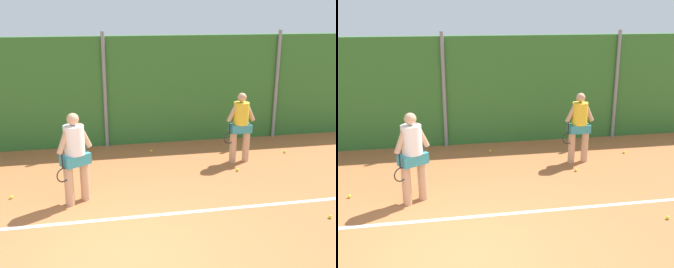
% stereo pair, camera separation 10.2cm
% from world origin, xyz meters
% --- Properties ---
extents(ground_plane, '(26.11, 26.11, 0.00)m').
position_xyz_m(ground_plane, '(0.00, 1.64, 0.00)').
color(ground_plane, '#B76638').
extents(hedge_fence_backdrop, '(16.97, 0.25, 2.97)m').
position_xyz_m(hedge_fence_backdrop, '(0.00, 5.60, 1.48)').
color(hedge_fence_backdrop, '#33702D').
rests_on(hedge_fence_backdrop, ground_plane).
extents(fence_post_center, '(0.10, 0.10, 3.10)m').
position_xyz_m(fence_post_center, '(0.00, 5.42, 1.55)').
color(fence_post_center, gray).
rests_on(fence_post_center, ground_plane).
extents(fence_post_right, '(0.10, 0.10, 3.10)m').
position_xyz_m(fence_post_right, '(4.89, 5.42, 1.55)').
color(fence_post_right, gray).
rests_on(fence_post_right, ground_plane).
extents(court_baseline_paint, '(12.40, 0.10, 0.01)m').
position_xyz_m(court_baseline_paint, '(0.00, 1.23, 0.00)').
color(court_baseline_paint, white).
rests_on(court_baseline_paint, ground_plane).
extents(player_foreground_near, '(0.68, 0.57, 1.80)m').
position_xyz_m(player_foreground_near, '(-0.74, 2.05, 1.01)').
color(player_foreground_near, tan).
rests_on(player_foreground_near, ground_plane).
extents(player_midcourt, '(0.80, 0.37, 1.73)m').
position_xyz_m(player_midcourt, '(3.16, 3.61, 0.97)').
color(player_midcourt, tan).
rests_on(player_midcourt, ground_plane).
extents(tennis_ball_0, '(0.07, 0.07, 0.07)m').
position_xyz_m(tennis_ball_0, '(4.57, 3.96, 0.03)').
color(tennis_ball_0, '#CCDB33').
rests_on(tennis_ball_0, ground_plane).
extents(tennis_ball_3, '(0.07, 0.07, 0.07)m').
position_xyz_m(tennis_ball_3, '(3.68, 4.54, 0.03)').
color(tennis_ball_3, '#CCDB33').
rests_on(tennis_ball_3, ground_plane).
extents(tennis_ball_8, '(0.07, 0.07, 0.07)m').
position_xyz_m(tennis_ball_8, '(3.76, 0.52, 0.03)').
color(tennis_ball_8, '#CCDB33').
rests_on(tennis_ball_8, ground_plane).
extents(tennis_ball_9, '(0.07, 0.07, 0.07)m').
position_xyz_m(tennis_ball_9, '(-2.05, 2.46, 0.03)').
color(tennis_ball_9, '#CCDB33').
rests_on(tennis_ball_9, ground_plane).
extents(tennis_ball_10, '(0.07, 0.07, 0.07)m').
position_xyz_m(tennis_ball_10, '(1.12, 4.70, 0.03)').
color(tennis_ball_10, '#CCDB33').
rests_on(tennis_ball_10, ground_plane).
extents(tennis_ball_13, '(0.07, 0.07, 0.07)m').
position_xyz_m(tennis_ball_13, '(2.90, 2.99, 0.03)').
color(tennis_ball_13, '#CCDB33').
rests_on(tennis_ball_13, ground_plane).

